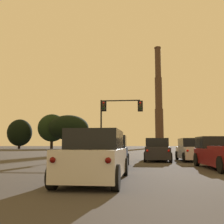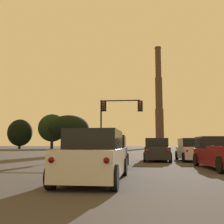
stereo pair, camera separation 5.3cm
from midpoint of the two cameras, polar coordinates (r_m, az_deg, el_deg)
The scene contains 10 objects.
suv_center_lane_front at distance 22.15m, azimuth 9.73°, elevation -8.15°, with size 2.22×4.95×1.86m.
suv_left_lane_third at distance 9.77m, azimuth -3.58°, elevation -9.60°, with size 2.15×4.92×1.86m.
suv_right_lane_front at distance 22.82m, azimuth 16.98°, elevation -7.92°, with size 2.15×4.92×1.86m.
pickup_truck_right_lane_second at distance 15.96m, azimuth 22.98°, elevation -8.45°, with size 2.41×5.58×1.82m.
suv_left_lane_second at distance 15.79m, azimuth -0.23°, elevation -8.69°, with size 2.23×4.95×1.86m.
traffic_light_overhead_left at distance 29.63m, azimuth 0.58°, elevation -0.26°, with size 4.93×0.50×6.42m.
smokestack at distance 139.91m, azimuth 10.24°, elevation 1.06°, with size 6.89×6.89×53.87m.
treeline_far_left at distance 91.95m, azimuth -12.86°, elevation -3.40°, with size 9.65×8.69×11.80m.
treeline_center_right at distance 87.56m, azimuth -9.34°, elevation -3.37°, with size 13.13×11.82×11.10m.
treeline_left_mid at distance 94.88m, azimuth -19.39°, elevation -4.28°, with size 8.39×7.55×10.03m.
Camera 2 is at (-1.26, -2.26, 1.31)m, focal length 42.00 mm.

